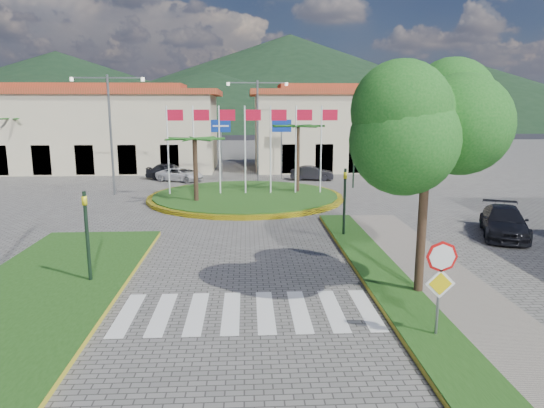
{
  "coord_description": "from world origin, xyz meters",
  "views": [
    {
      "loc": [
        0.1,
        -9.3,
        5.87
      ],
      "look_at": [
        1.0,
        8.0,
        2.42
      ],
      "focal_mm": 32.0,
      "sensor_mm": 36.0,
      "label": 1
    }
  ],
  "objects_px": {
    "car_dark_b": "(312,173)",
    "stop_sign": "(440,274)",
    "car_dark_a": "(170,171)",
    "car_side_right": "(504,222)",
    "roundabout_island": "(246,196)",
    "white_van": "(180,175)",
    "deciduous_tree": "(428,131)"
  },
  "relations": [
    {
      "from": "roundabout_island",
      "to": "deciduous_tree",
      "type": "xyz_separation_m",
      "value": [
        5.5,
        -17.0,
        5.0
      ]
    },
    {
      "from": "car_dark_a",
      "to": "car_side_right",
      "type": "distance_m",
      "value": 26.74
    },
    {
      "from": "car_side_right",
      "to": "roundabout_island",
      "type": "bearing_deg",
      "value": 161.85
    },
    {
      "from": "roundabout_island",
      "to": "white_van",
      "type": "distance_m",
      "value": 9.61
    },
    {
      "from": "stop_sign",
      "to": "car_dark_a",
      "type": "xyz_separation_m",
      "value": [
        -11.23,
        29.47,
        -1.11
      ]
    },
    {
      "from": "roundabout_island",
      "to": "car_dark_b",
      "type": "distance_m",
      "value": 9.7
    },
    {
      "from": "roundabout_island",
      "to": "stop_sign",
      "type": "distance_m",
      "value": 20.69
    },
    {
      "from": "car_side_right",
      "to": "car_dark_a",
      "type": "bearing_deg",
      "value": 155.05
    },
    {
      "from": "deciduous_tree",
      "to": "car_dark_b",
      "type": "height_order",
      "value": "deciduous_tree"
    },
    {
      "from": "white_van",
      "to": "car_dark_a",
      "type": "relative_size",
      "value": 0.98
    },
    {
      "from": "deciduous_tree",
      "to": "car_dark_a",
      "type": "relative_size",
      "value": 1.71
    },
    {
      "from": "white_van",
      "to": "car_side_right",
      "type": "bearing_deg",
      "value": -112.18
    },
    {
      "from": "white_van",
      "to": "car_side_right",
      "type": "relative_size",
      "value": 0.84
    },
    {
      "from": "deciduous_tree",
      "to": "white_van",
      "type": "relative_size",
      "value": 1.75
    },
    {
      "from": "car_dark_a",
      "to": "car_dark_b",
      "type": "relative_size",
      "value": 1.13
    },
    {
      "from": "stop_sign",
      "to": "car_side_right",
      "type": "height_order",
      "value": "stop_sign"
    },
    {
      "from": "car_dark_a",
      "to": "car_dark_b",
      "type": "height_order",
      "value": "car_dark_a"
    },
    {
      "from": "car_dark_a",
      "to": "car_side_right",
      "type": "bearing_deg",
      "value": -135.76
    },
    {
      "from": "roundabout_island",
      "to": "white_van",
      "type": "bearing_deg",
      "value": 123.6
    },
    {
      "from": "stop_sign",
      "to": "car_side_right",
      "type": "relative_size",
      "value": 0.57
    },
    {
      "from": "white_van",
      "to": "car_dark_b",
      "type": "bearing_deg",
      "value": -65.9
    },
    {
      "from": "roundabout_island",
      "to": "car_dark_b",
      "type": "bearing_deg",
      "value": 55.81
    },
    {
      "from": "white_van",
      "to": "car_side_right",
      "type": "distance_m",
      "value": 25.0
    },
    {
      "from": "stop_sign",
      "to": "deciduous_tree",
      "type": "distance_m",
      "value": 4.59
    },
    {
      "from": "white_van",
      "to": "roundabout_island",
      "type": "bearing_deg",
      "value": -122.4
    },
    {
      "from": "roundabout_island",
      "to": "car_dark_b",
      "type": "relative_size",
      "value": 3.6
    },
    {
      "from": "roundabout_island",
      "to": "car_side_right",
      "type": "distance_m",
      "value": 15.65
    },
    {
      "from": "deciduous_tree",
      "to": "car_dark_b",
      "type": "distance_m",
      "value": 25.44
    },
    {
      "from": "stop_sign",
      "to": "car_dark_b",
      "type": "distance_m",
      "value": 28.09
    },
    {
      "from": "car_dark_b",
      "to": "stop_sign",
      "type": "bearing_deg",
      "value": -171.57
    },
    {
      "from": "car_dark_b",
      "to": "white_van",
      "type": "bearing_deg",
      "value": 99.66
    },
    {
      "from": "white_van",
      "to": "car_dark_b",
      "type": "xyz_separation_m",
      "value": [
        10.76,
        0.02,
        0.04
      ]
    }
  ]
}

